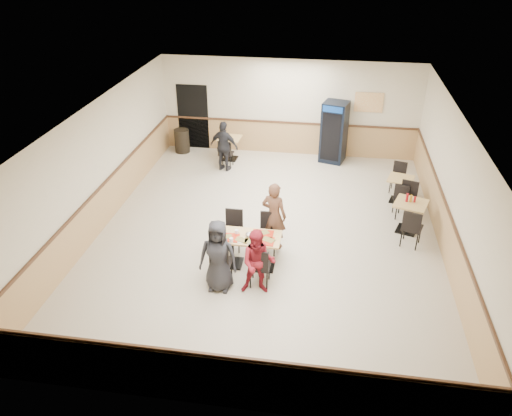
% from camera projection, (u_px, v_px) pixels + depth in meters
% --- Properties ---
extents(ground, '(10.00, 10.00, 0.00)m').
position_uv_depth(ground, '(267.00, 234.00, 11.92)').
color(ground, beige).
rests_on(ground, ground).
extents(room_shell, '(10.00, 10.00, 10.00)m').
position_uv_depth(room_shell, '(344.00, 172.00, 13.59)').
color(room_shell, silver).
rests_on(room_shell, ground).
extents(main_table, '(1.39, 0.70, 0.74)m').
position_uv_depth(main_table, '(248.00, 246.00, 10.57)').
color(main_table, black).
rests_on(main_table, ground).
extents(main_chairs, '(1.23, 1.63, 0.94)m').
position_uv_depth(main_chairs, '(246.00, 247.00, 10.59)').
color(main_chairs, black).
rests_on(main_chairs, ground).
extents(diner_woman_left, '(0.76, 0.50, 1.54)m').
position_uv_depth(diner_woman_left, '(218.00, 256.00, 9.77)').
color(diner_woman_left, '#222227').
rests_on(diner_woman_left, ground).
extents(diner_woman_right, '(0.74, 0.60, 1.41)m').
position_uv_depth(diner_woman_right, '(258.00, 262.00, 9.70)').
color(diner_woman_right, maroon).
rests_on(diner_woman_right, ground).
extents(diner_man_opposite, '(0.66, 0.52, 1.60)m').
position_uv_depth(diner_man_opposite, '(274.00, 216.00, 11.09)').
color(diner_man_opposite, brown).
rests_on(diner_man_opposite, ground).
extents(lone_diner, '(0.95, 0.58, 1.52)m').
position_uv_depth(lone_diner, '(224.00, 146.00, 14.69)').
color(lone_diner, '#222227').
rests_on(lone_diner, ground).
extents(tabletop_clutter, '(1.22, 0.61, 0.12)m').
position_uv_depth(tabletop_clutter, '(248.00, 237.00, 10.39)').
color(tabletop_clutter, red).
rests_on(tabletop_clutter, main_table).
extents(side_table_near, '(0.91, 0.91, 0.77)m').
position_uv_depth(side_table_near, '(409.00, 212.00, 11.79)').
color(side_table_near, black).
rests_on(side_table_near, ground).
extents(side_table_near_chair_south, '(0.57, 0.57, 0.97)m').
position_uv_depth(side_table_near_chair_south, '(412.00, 227.00, 11.27)').
color(side_table_near_chair_south, black).
rests_on(side_table_near_chair_south, ground).
extents(side_table_near_chair_north, '(0.57, 0.57, 0.97)m').
position_uv_depth(side_table_near_chair_north, '(406.00, 201.00, 12.33)').
color(side_table_near_chair_north, black).
rests_on(side_table_near_chair_north, ground).
extents(side_table_far, '(0.78, 0.78, 0.68)m').
position_uv_depth(side_table_far, '(400.00, 186.00, 13.12)').
color(side_table_far, black).
rests_on(side_table_far, ground).
extents(side_table_far_chair_south, '(0.49, 0.49, 0.86)m').
position_uv_depth(side_table_far_chair_south, '(402.00, 196.00, 12.67)').
color(side_table_far_chair_south, black).
rests_on(side_table_far_chair_south, ground).
extents(side_table_far_chair_north, '(0.49, 0.49, 0.86)m').
position_uv_depth(side_table_far_chair_north, '(398.00, 178.00, 13.60)').
color(side_table_far_chair_north, black).
rests_on(side_table_far_chair_north, ground).
extents(condiment_caddy, '(0.23, 0.06, 0.20)m').
position_uv_depth(condiment_caddy, '(410.00, 198.00, 11.67)').
color(condiment_caddy, '#9D0B15').
rests_on(condiment_caddy, side_table_near).
extents(back_table, '(0.71, 0.71, 0.72)m').
position_uv_depth(back_table, '(230.00, 145.00, 15.53)').
color(back_table, black).
rests_on(back_table, ground).
extents(back_table_chair_lone, '(0.45, 0.45, 0.91)m').
position_uv_depth(back_table_chair_lone, '(226.00, 153.00, 15.05)').
color(back_table_chair_lone, black).
rests_on(back_table_chair_lone, ground).
extents(pepsi_cooler, '(0.86, 0.86, 1.87)m').
position_uv_depth(pepsi_cooler, '(334.00, 132.00, 15.23)').
color(pepsi_cooler, black).
rests_on(pepsi_cooler, ground).
extents(trash_bin, '(0.48, 0.48, 0.75)m').
position_uv_depth(trash_bin, '(182.00, 141.00, 16.10)').
color(trash_bin, black).
rests_on(trash_bin, ground).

